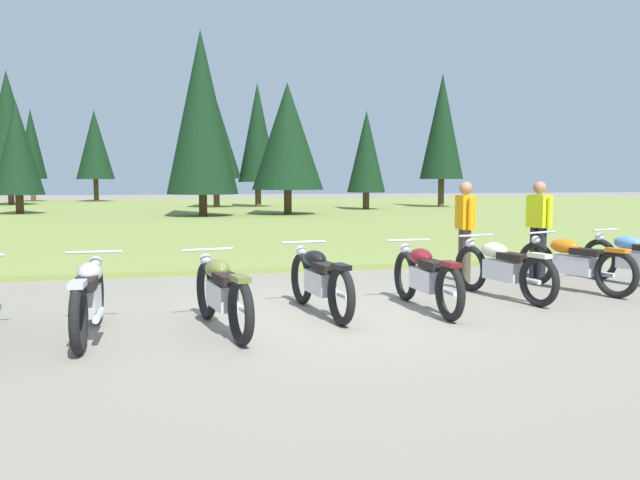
{
  "coord_description": "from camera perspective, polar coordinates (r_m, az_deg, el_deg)",
  "views": [
    {
      "loc": [
        -2.03,
        -7.66,
        1.69
      ],
      "look_at": [
        0.0,
        0.6,
        0.9
      ],
      "focal_mm": 36.31,
      "sensor_mm": 36.0,
      "label": 1
    }
  ],
  "objects": [
    {
      "name": "motorcycle_silver",
      "position": [
        7.4,
        -19.72,
        -4.76
      ],
      "size": [
        0.62,
        2.1,
        0.88
      ],
      "color": "black",
      "rests_on": "ground"
    },
    {
      "name": "forest_treeline",
      "position": [
        39.15,
        -16.2,
        9.09
      ],
      "size": [
        38.58,
        25.79,
        8.62
      ],
      "color": "#47331E",
      "rests_on": "ground"
    },
    {
      "name": "motorcycle_black",
      "position": [
        8.19,
        -0.04,
        -3.5
      ],
      "size": [
        0.63,
        2.1,
        0.88
      ],
      "color": "black",
      "rests_on": "ground"
    },
    {
      "name": "motorcycle_sky_blue",
      "position": [
        11.54,
        26.1,
        -1.47
      ],
      "size": [
        0.77,
        2.06,
        0.88
      ],
      "color": "black",
      "rests_on": "ground"
    },
    {
      "name": "motorcycle_maroon",
      "position": [
        8.54,
        9.3,
        -3.2
      ],
      "size": [
        0.62,
        2.1,
        0.88
      ],
      "color": "black",
      "rests_on": "ground"
    },
    {
      "name": "grass_moorland",
      "position": [
        33.61,
        -10.32,
        2.42
      ],
      "size": [
        80.0,
        44.0,
        0.1
      ],
      "primitive_type": "cube",
      "color": "olive",
      "rests_on": "ground"
    },
    {
      "name": "motorcycle_orange",
      "position": [
        10.58,
        21.43,
        -1.86
      ],
      "size": [
        0.89,
        2.02,
        0.88
      ],
      "color": "black",
      "rests_on": "ground"
    },
    {
      "name": "ground_plane",
      "position": [
        8.11,
        1.02,
        -6.73
      ],
      "size": [
        140.0,
        140.0,
        0.0
      ],
      "primitive_type": "plane",
      "color": "gray"
    },
    {
      "name": "rider_with_back_turned",
      "position": [
        11.72,
        18.71,
        1.39
      ],
      "size": [
        0.31,
        0.53,
        1.67
      ],
      "color": "black",
      "rests_on": "ground"
    },
    {
      "name": "rider_in_hivis_vest",
      "position": [
        10.99,
        12.66,
        1.3
      ],
      "size": [
        0.25,
        0.55,
        1.67
      ],
      "color": "#4C4233",
      "rests_on": "ground"
    },
    {
      "name": "motorcycle_cream",
      "position": [
        9.62,
        15.75,
        -2.38
      ],
      "size": [
        0.73,
        2.07,
        0.88
      ],
      "color": "black",
      "rests_on": "ground"
    },
    {
      "name": "motorcycle_olive",
      "position": [
        7.35,
        -8.65,
        -4.57
      ],
      "size": [
        0.69,
        2.08,
        0.88
      ],
      "color": "black",
      "rests_on": "ground"
    }
  ]
}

